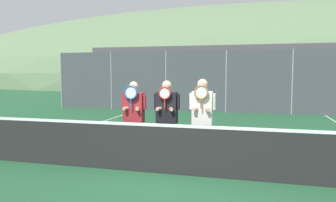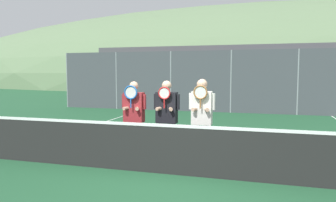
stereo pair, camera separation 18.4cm
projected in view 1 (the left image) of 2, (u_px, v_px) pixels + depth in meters
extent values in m
plane|color=#1E4C2D|center=(179.00, 175.00, 6.24)|extent=(120.00, 120.00, 0.00)
ellipsoid|color=#5B7551|center=(248.00, 82.00, 64.39)|extent=(137.36, 76.31, 26.71)
cube|color=#9EA3A8|center=(222.00, 76.00, 24.22)|extent=(17.71, 5.00, 3.38)
cube|color=#4C4C51|center=(222.00, 50.00, 24.05)|extent=(18.21, 5.50, 0.36)
cylinder|color=gray|center=(61.00, 80.00, 18.19)|extent=(0.06, 0.06, 3.03)
cylinder|color=gray|center=(111.00, 81.00, 17.42)|extent=(0.06, 0.06, 3.03)
cylinder|color=gray|center=(166.00, 81.00, 16.65)|extent=(0.06, 0.06, 3.03)
cylinder|color=gray|center=(226.00, 81.00, 15.87)|extent=(0.06, 0.06, 3.03)
cylinder|color=gray|center=(292.00, 82.00, 15.10)|extent=(0.06, 0.06, 3.03)
cube|color=#42474C|center=(226.00, 81.00, 15.87)|extent=(18.16, 0.02, 3.03)
cube|color=black|center=(180.00, 151.00, 6.20)|extent=(11.85, 0.02, 0.92)
cube|color=white|center=(180.00, 126.00, 6.16)|extent=(11.85, 0.03, 0.06)
cube|color=white|center=(62.00, 135.00, 10.28)|extent=(0.05, 16.00, 0.01)
cylinder|color=#56565B|center=(129.00, 140.00, 7.39)|extent=(0.13, 0.13, 0.84)
cylinder|color=#56565B|center=(139.00, 141.00, 7.33)|extent=(0.13, 0.13, 0.84)
cube|color=maroon|center=(134.00, 107.00, 7.30)|extent=(0.44, 0.22, 0.67)
sphere|color=tan|center=(134.00, 86.00, 7.25)|extent=(0.20, 0.20, 0.20)
cylinder|color=maroon|center=(123.00, 101.00, 7.35)|extent=(0.08, 0.08, 0.33)
cylinder|color=maroon|center=(144.00, 102.00, 7.22)|extent=(0.08, 0.08, 0.33)
cylinder|color=tan|center=(128.00, 108.00, 7.24)|extent=(0.16, 0.27, 0.08)
cylinder|color=tan|center=(137.00, 109.00, 7.18)|extent=(0.16, 0.27, 0.08)
cylinder|color=#1E5BAD|center=(131.00, 103.00, 7.11)|extent=(0.03, 0.03, 0.20)
torus|color=#1E5BAD|center=(131.00, 92.00, 7.09)|extent=(0.31, 0.03, 0.31)
cylinder|color=silver|center=(131.00, 92.00, 7.09)|extent=(0.25, 0.00, 0.25)
cylinder|color=#56565B|center=(161.00, 142.00, 7.21)|extent=(0.13, 0.13, 0.85)
cylinder|color=#56565B|center=(172.00, 142.00, 7.15)|extent=(0.13, 0.13, 0.85)
cube|color=black|center=(167.00, 108.00, 7.11)|extent=(0.45, 0.22, 0.67)
sphere|color=tan|center=(167.00, 85.00, 7.07)|extent=(0.21, 0.21, 0.21)
cylinder|color=black|center=(156.00, 101.00, 7.17)|extent=(0.08, 0.08, 0.33)
cylinder|color=black|center=(178.00, 102.00, 7.04)|extent=(0.08, 0.08, 0.33)
cylinder|color=tan|center=(161.00, 109.00, 7.06)|extent=(0.16, 0.27, 0.08)
cylinder|color=tan|center=(171.00, 109.00, 7.00)|extent=(0.16, 0.27, 0.08)
cylinder|color=red|center=(165.00, 103.00, 6.93)|extent=(0.03, 0.03, 0.20)
torus|color=red|center=(165.00, 93.00, 6.91)|extent=(0.27, 0.03, 0.27)
cylinder|color=silver|center=(165.00, 93.00, 6.91)|extent=(0.22, 0.00, 0.22)
cylinder|color=white|center=(197.00, 145.00, 6.89)|extent=(0.13, 0.13, 0.87)
cylinder|color=white|center=(207.00, 145.00, 6.84)|extent=(0.13, 0.13, 0.87)
cube|color=white|center=(202.00, 108.00, 6.80)|extent=(0.42, 0.22, 0.69)
sphere|color=tan|center=(203.00, 84.00, 6.75)|extent=(0.22, 0.22, 0.22)
cylinder|color=white|center=(191.00, 101.00, 6.84)|extent=(0.08, 0.08, 0.34)
cylinder|color=white|center=(214.00, 102.00, 6.72)|extent=(0.08, 0.08, 0.34)
cylinder|color=tan|center=(197.00, 109.00, 6.74)|extent=(0.16, 0.27, 0.08)
cylinder|color=tan|center=(207.00, 109.00, 6.68)|extent=(0.16, 0.27, 0.08)
cylinder|color=#936033|center=(201.00, 104.00, 6.61)|extent=(0.03, 0.03, 0.20)
torus|color=#936033|center=(201.00, 92.00, 6.59)|extent=(0.29, 0.03, 0.29)
cylinder|color=silver|center=(201.00, 92.00, 6.59)|extent=(0.24, 0.00, 0.24)
cube|color=maroon|center=(146.00, 92.00, 20.33)|extent=(4.43, 1.71, 0.85)
cube|color=#2D3842|center=(146.00, 80.00, 20.26)|extent=(2.44, 1.58, 0.69)
cylinder|color=black|center=(165.00, 101.00, 19.15)|extent=(0.60, 0.16, 0.60)
cylinder|color=black|center=(172.00, 98.00, 20.84)|extent=(0.60, 0.16, 0.60)
cylinder|color=black|center=(119.00, 100.00, 19.89)|extent=(0.60, 0.16, 0.60)
cylinder|color=black|center=(130.00, 97.00, 21.58)|extent=(0.60, 0.16, 0.60)
cube|color=silver|center=(233.00, 94.00, 19.20)|extent=(4.45, 1.78, 0.77)
cube|color=#2D3842|center=(233.00, 82.00, 19.14)|extent=(2.45, 1.64, 0.63)
cylinder|color=black|center=(259.00, 103.00, 17.98)|extent=(0.60, 0.16, 0.60)
cylinder|color=black|center=(258.00, 100.00, 19.74)|extent=(0.60, 0.16, 0.60)
cylinder|color=black|center=(206.00, 101.00, 18.72)|extent=(0.60, 0.16, 0.60)
cylinder|color=black|center=(210.00, 99.00, 20.48)|extent=(0.60, 0.16, 0.60)
cube|color=#B2B7BC|center=(329.00, 96.00, 17.67)|extent=(4.10, 1.86, 0.77)
cube|color=#2D3842|center=(330.00, 83.00, 17.60)|extent=(2.25, 1.71, 0.63)
cylinder|color=black|center=(305.00, 104.00, 17.12)|extent=(0.60, 0.16, 0.60)
cylinder|color=black|center=(301.00, 101.00, 18.96)|extent=(0.60, 0.16, 0.60)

